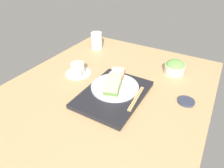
# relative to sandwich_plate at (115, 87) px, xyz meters

# --- Properties ---
(ground_plane) EXTENTS (1.40, 1.00, 0.03)m
(ground_plane) POSITION_rel_sandwich_plate_xyz_m (-0.09, 0.05, -0.04)
(ground_plane) COLOR tan
(serving_tray) EXTENTS (0.38, 0.27, 0.02)m
(serving_tray) POSITION_rel_sandwich_plate_xyz_m (-0.04, -0.01, -0.02)
(serving_tray) COLOR black
(serving_tray) RESTS_ON ground_plane
(sandwich_plate) EXTENTS (0.24, 0.24, 0.01)m
(sandwich_plate) POSITION_rel_sandwich_plate_xyz_m (0.00, 0.00, 0.00)
(sandwich_plate) COLOR silver
(sandwich_plate) RESTS_ON serving_tray
(sandwich_near) EXTENTS (0.09, 0.09, 0.05)m
(sandwich_near) POSITION_rel_sandwich_plate_xyz_m (-0.07, -0.02, 0.03)
(sandwich_near) COLOR beige
(sandwich_near) RESTS_ON sandwich_plate
(sandwich_middle) EXTENTS (0.09, 0.08, 0.06)m
(sandwich_middle) POSITION_rel_sandwich_plate_xyz_m (0.00, -0.00, 0.04)
(sandwich_middle) COLOR beige
(sandwich_middle) RESTS_ON sandwich_plate
(sandwich_far) EXTENTS (0.09, 0.09, 0.05)m
(sandwich_far) POSITION_rel_sandwich_plate_xyz_m (0.07, 0.02, 0.03)
(sandwich_far) COLOR beige
(sandwich_far) RESTS_ON sandwich_plate
(salad_bowl) EXTENTS (0.12, 0.12, 0.08)m
(salad_bowl) POSITION_rel_sandwich_plate_xyz_m (0.33, -0.21, 0.01)
(salad_bowl) COLOR beige
(salad_bowl) RESTS_ON ground_plane
(chopsticks_pair) EXTENTS (0.19, 0.03, 0.01)m
(chopsticks_pair) POSITION_rel_sandwich_plate_xyz_m (-0.03, -0.13, -0.00)
(chopsticks_pair) COLOR tan
(chopsticks_pair) RESTS_ON serving_tray
(coffee_cup) EXTENTS (0.15, 0.15, 0.07)m
(coffee_cup) POSITION_rel_sandwich_plate_xyz_m (0.04, 0.27, 0.00)
(coffee_cup) COLOR white
(coffee_cup) RESTS_ON ground_plane
(drinking_glass) EXTENTS (0.08, 0.08, 0.12)m
(drinking_glass) POSITION_rel_sandwich_plate_xyz_m (0.39, 0.37, 0.03)
(drinking_glass) COLOR silver
(drinking_glass) RESTS_ON ground_plane
(small_sauce_dish) EXTENTS (0.08, 0.08, 0.01)m
(small_sauce_dish) POSITION_rel_sandwich_plate_xyz_m (0.09, -0.33, -0.02)
(small_sauce_dish) COLOR #33384C
(small_sauce_dish) RESTS_ON ground_plane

